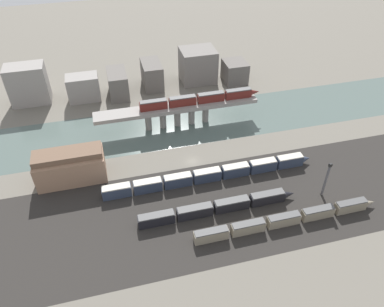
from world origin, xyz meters
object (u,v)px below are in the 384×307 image
Objects in this scene: train_on_bridge at (200,99)px; train_yard_mid at (218,207)px; signal_tower at (326,180)px; train_yard_near at (287,219)px; train_yard_far at (210,175)px; warehouse_building at (70,166)px.

train_on_bridge reaches higher than train_yard_mid.
train_yard_mid is at bearing 177.52° from signal_tower.
train_yard_near is 1.16× the size of train_yard_mid.
train_on_bridge is at bearing 100.62° from train_yard_near.
train_yard_near is 29.69m from train_yard_far.
train_yard_far reaches higher than train_yard_mid.
train_on_bridge is 0.84× the size of train_yard_near.
train_yard_far is 5.50× the size of signal_tower.
train_yard_mid is at bearing -31.75° from warehouse_building.
train_yard_near is 2.59× the size of warehouse_building.
train_yard_near is at bearing -153.49° from signal_tower.
signal_tower is (33.38, -16.20, 4.72)m from train_yard_far.
signal_tower reaches higher than train_yard_mid.
warehouse_building is at bearing -156.32° from train_on_bridge.
train_on_bridge reaches higher than warehouse_building.
signal_tower is (16.56, 8.26, 4.94)m from train_yard_near.
train_yard_far is (-16.82, 24.46, 0.22)m from train_yard_near.
signal_tower is (78.87, -28.44, 1.24)m from warehouse_building.
signal_tower is (35.37, -1.53, 4.89)m from train_yard_mid.
train_yard_near is at bearing -30.50° from warehouse_building.
train_yard_near is at bearing -27.50° from train_yard_mid.
train_yard_far reaches higher than train_yard_near.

